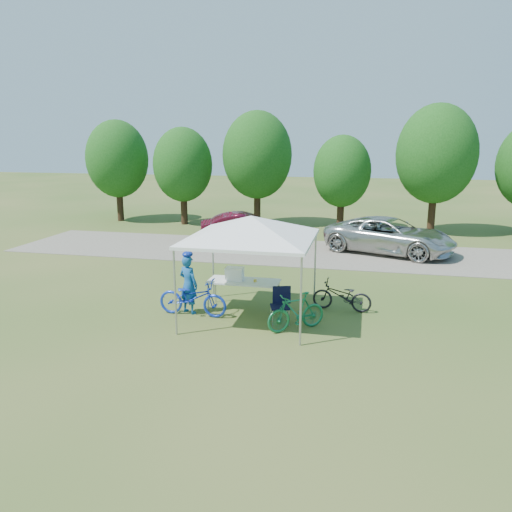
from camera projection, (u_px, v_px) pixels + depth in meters
The scene contains 14 objects.
ground at pixel (251, 318), 13.17m from camera, with size 100.00×100.00×0.00m, color #2D5119.
gravel_strip at pixel (295, 252), 20.77m from camera, with size 24.00×5.00×0.02m, color gray.
canopy at pixel (251, 219), 12.56m from camera, with size 4.53×4.53×3.00m.
treeline at pixel (307, 160), 25.77m from camera, with size 24.89×4.28×6.30m.
folding_table at pixel (244, 282), 13.75m from camera, with size 1.96×0.82×0.81m.
folding_chair at pixel (281, 302), 12.80m from camera, with size 0.58×0.61×0.92m.
cooler at pixel (235, 274), 13.75m from camera, with size 0.49×0.34×0.36m.
ice_cream_cup at pixel (255, 281), 13.61m from camera, with size 0.09×0.09×0.07m, color gold.
cyclist at pixel (188, 284), 13.40m from camera, with size 0.58×0.38×1.60m, color #114C92.
bike_blue at pixel (193, 298), 13.27m from camera, with size 0.66×1.89×0.99m, color #1637C7.
bike_green at pixel (296, 312), 12.25m from camera, with size 0.45×1.58×0.95m, color #187043.
bike_dark at pixel (342, 296), 13.65m from camera, with size 0.56×1.61×0.85m, color black.
minivan at pixel (390, 236), 20.45m from camera, with size 2.41×5.22×1.45m, color beige.
sedan at pixel (246, 228), 22.44m from camera, with size 1.43×4.11×1.36m, color #560E21.
Camera 1 is at (2.84, -12.12, 4.62)m, focal length 35.00 mm.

